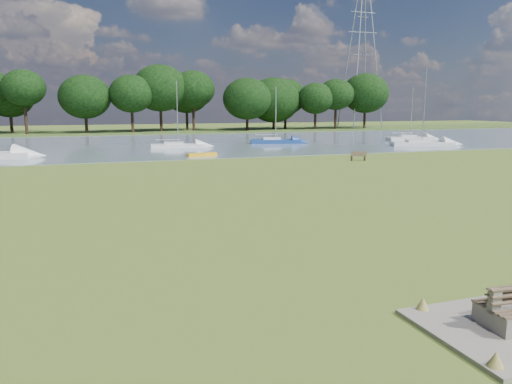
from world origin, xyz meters
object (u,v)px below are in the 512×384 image
object	(u,v)px
riverbank_bench	(359,156)
sailboat_0	(422,142)
sailboat_1	(275,140)
sailboat_2	(177,144)
kayak	(202,154)
sailboat_4	(410,137)
pylon	(363,31)

from	to	relation	value
riverbank_bench	sailboat_0	world-z (taller)	sailboat_0
sailboat_1	sailboat_2	distance (m)	13.12
sailboat_0	kayak	bearing A→B (deg)	-154.58
sailboat_2	sailboat_0	bearing A→B (deg)	-6.03
sailboat_4	sailboat_2	bearing A→B (deg)	-169.29
sailboat_0	sailboat_2	xyz separation A→B (m)	(-28.06, 6.61, -0.04)
riverbank_bench	kayak	world-z (taller)	riverbank_bench
kayak	sailboat_2	bearing A→B (deg)	83.22
pylon	sailboat_2	world-z (taller)	pylon
sailboat_0	sailboat_1	xyz separation A→B (m)	(-15.18, 9.16, 0.01)
sailboat_0	sailboat_2	distance (m)	28.82
pylon	sailboat_1	distance (m)	49.37
pylon	sailboat_0	bearing A→B (deg)	-111.37
sailboat_2	sailboat_4	size ratio (longest dim) A/B	1.02
sailboat_0	sailboat_2	world-z (taller)	sailboat_0
riverbank_bench	kayak	bearing A→B (deg)	160.29
sailboat_4	sailboat_0	bearing A→B (deg)	-109.63
riverbank_bench	pylon	distance (m)	65.05
kayak	sailboat_2	world-z (taller)	sailboat_2
riverbank_bench	sailboat_2	distance (m)	22.10
pylon	sailboat_4	size ratio (longest dim) A/B	4.31
kayak	sailboat_4	bearing A→B (deg)	10.13
riverbank_bench	pylon	bearing A→B (deg)	73.16
pylon	sailboat_0	xyz separation A→B (m)	(-16.42, -41.96, -19.06)
pylon	sailboat_1	world-z (taller)	pylon
sailboat_2	kayak	bearing A→B (deg)	-79.76
pylon	sailboat_0	distance (m)	48.92
sailboat_0	sailboat_2	bearing A→B (deg)	-174.85
riverbank_bench	kayak	distance (m)	14.62
riverbank_bench	sailboat_2	world-z (taller)	sailboat_2
pylon	sailboat_1	bearing A→B (deg)	-133.94
sailboat_1	sailboat_4	world-z (taller)	sailboat_4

